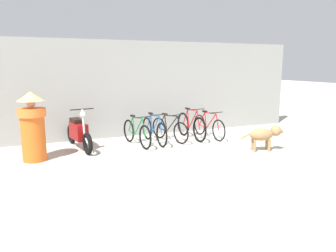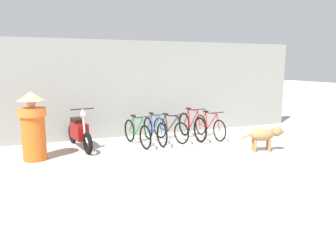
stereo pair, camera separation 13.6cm
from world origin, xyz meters
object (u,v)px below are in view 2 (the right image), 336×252
object	(u,v)px
bicycle_0	(137,133)
bicycle_2	(170,129)
bicycle_4	(210,127)
motorcycle	(79,132)
bicycle_1	(155,131)
person_in_robes	(33,125)
stray_dog	(265,135)
bicycle_3	(192,126)

from	to	relation	value
bicycle_0	bicycle_2	size ratio (longest dim) A/B	1.05
bicycle_4	motorcycle	xyz separation A→B (m)	(-3.74, 0.18, 0.08)
bicycle_1	bicycle_4	distance (m)	1.73
bicycle_0	bicycle_1	distance (m)	0.53
bicycle_0	person_in_robes	bearing A→B (deg)	-88.63
bicycle_2	motorcycle	bearing A→B (deg)	-108.83
bicycle_2	person_in_robes	world-z (taller)	person_in_robes
bicycle_1	bicycle_4	xyz separation A→B (m)	(1.73, -0.01, -0.01)
bicycle_1	stray_dog	size ratio (longest dim) A/B	1.55
motorcycle	stray_dog	xyz separation A→B (m)	(4.27, -2.05, 0.00)
bicycle_1	stray_dog	xyz separation A→B (m)	(2.26, -1.88, 0.07)
bicycle_2	bicycle_3	bearing A→B (deg)	74.49
bicycle_3	person_in_robes	xyz separation A→B (m)	(-4.28, -0.61, 0.44)
stray_dog	bicycle_4	bearing A→B (deg)	124.02
motorcycle	person_in_robes	bearing A→B (deg)	-66.27
stray_dog	bicycle_2	bearing A→B (deg)	150.22
bicycle_2	bicycle_3	xyz separation A→B (m)	(0.69, 0.01, 0.04)
bicycle_0	bicycle_1	size ratio (longest dim) A/B	0.96
bicycle_4	motorcycle	world-z (taller)	motorcycle
bicycle_3	stray_dog	world-z (taller)	bicycle_3
bicycle_4	person_in_robes	distance (m)	4.87
bicycle_1	bicycle_4	world-z (taller)	bicycle_1
bicycle_1	bicycle_2	size ratio (longest dim) A/B	1.09
bicycle_0	bicycle_4	size ratio (longest dim) A/B	0.97
bicycle_0	bicycle_4	xyz separation A→B (m)	(2.26, 0.06, 0.00)
bicycle_3	motorcycle	xyz separation A→B (m)	(-3.20, 0.08, 0.05)
bicycle_2	stray_dog	distance (m)	2.63
bicycle_0	motorcycle	bearing A→B (deg)	-108.04
bicycle_4	person_in_robes	world-z (taller)	person_in_robes
bicycle_4	person_in_robes	xyz separation A→B (m)	(-4.82, -0.51, 0.47)
bicycle_2	bicycle_4	xyz separation A→B (m)	(1.23, -0.08, 0.01)
stray_dog	person_in_robes	size ratio (longest dim) A/B	0.68
bicycle_4	person_in_robes	bearing A→B (deg)	-87.25
person_in_robes	bicycle_4	bearing A→B (deg)	-151.41
bicycle_0	bicycle_3	xyz separation A→B (m)	(1.72, 0.16, 0.03)
bicycle_3	person_in_robes	world-z (taller)	person_in_robes
bicycle_2	bicycle_0	bearing A→B (deg)	-98.40
bicycle_2	motorcycle	distance (m)	2.51
bicycle_2	stray_dog	world-z (taller)	bicycle_2
bicycle_1	bicycle_2	xyz separation A→B (m)	(0.50, 0.08, -0.02)
bicycle_1	stray_dog	distance (m)	2.94
stray_dog	motorcycle	bearing A→B (deg)	172.49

